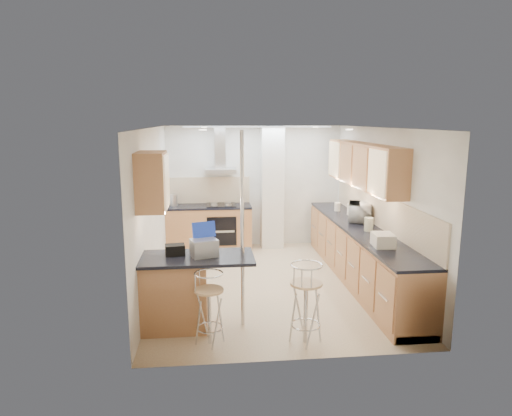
{
  "coord_description": "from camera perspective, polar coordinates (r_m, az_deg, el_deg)",
  "views": [
    {
      "loc": [
        -0.93,
        -6.98,
        2.63
      ],
      "look_at": [
        -0.19,
        0.2,
        1.22
      ],
      "focal_mm": 32.0,
      "sensor_mm": 36.0,
      "label": 1
    }
  ],
  "objects": [
    {
      "name": "room_shell",
      "position": [
        7.54,
        3.73,
        2.73
      ],
      "size": [
        3.64,
        4.84,
        2.51
      ],
      "color": "silver",
      "rests_on": "ground"
    },
    {
      "name": "laptop",
      "position": [
        5.75,
        -6.5,
        -4.97
      ],
      "size": [
        0.37,
        0.32,
        0.22
      ],
      "primitive_type": "cube",
      "rotation": [
        0.0,
        0.0,
        0.31
      ],
      "color": "gray",
      "rests_on": "peninsula"
    },
    {
      "name": "peninsula",
      "position": [
        5.93,
        -7.51,
        -10.32
      ],
      "size": [
        1.47,
        0.72,
        0.94
      ],
      "color": "#BA784A",
      "rests_on": "ground"
    },
    {
      "name": "back_counter",
      "position": [
        9.33,
        -5.89,
        -2.45
      ],
      "size": [
        1.7,
        0.63,
        0.92
      ],
      "color": "#BA784A",
      "rests_on": "ground"
    },
    {
      "name": "jar_a",
      "position": [
        8.44,
        11.72,
        -0.17
      ],
      "size": [
        0.16,
        0.16,
        0.2
      ],
      "primitive_type": "cylinder",
      "rotation": [
        0.0,
        0.0,
        0.43
      ],
      "color": "white",
      "rests_on": "right_counter"
    },
    {
      "name": "kettle",
      "position": [
        9.27,
        -10.29,
        1.0
      ],
      "size": [
        0.16,
        0.16,
        0.24
      ],
      "primitive_type": "cylinder",
      "color": "silver",
      "rests_on": "back_counter"
    },
    {
      "name": "ground",
      "position": [
        7.51,
        1.59,
        -9.44
      ],
      "size": [
        4.8,
        4.8,
        0.0
      ],
      "primitive_type": "plane",
      "color": "tan",
      "rests_on": "ground"
    },
    {
      "name": "bar_stool_end",
      "position": [
        5.53,
        6.24,
        -11.75
      ],
      "size": [
        0.55,
        0.55,
        0.98
      ],
      "primitive_type": null,
      "rotation": [
        0.0,
        0.0,
        1.07
      ],
      "color": "tan",
      "rests_on": "ground"
    },
    {
      "name": "jar_c",
      "position": [
        7.29,
        13.92,
        -1.99
      ],
      "size": [
        0.17,
        0.17,
        0.21
      ],
      "primitive_type": "cylinder",
      "rotation": [
        0.0,
        0.0,
        -0.28
      ],
      "color": "#B0AE8C",
      "rests_on": "right_counter"
    },
    {
      "name": "bread_bin",
      "position": [
        6.46,
        15.59,
        -3.87
      ],
      "size": [
        0.3,
        0.36,
        0.18
      ],
      "primitive_type": "cube",
      "rotation": [
        0.0,
        0.0,
        -0.09
      ],
      "color": "white",
      "rests_on": "right_counter"
    },
    {
      "name": "jar_b",
      "position": [
        8.75,
        10.13,
        0.16
      ],
      "size": [
        0.14,
        0.14,
        0.16
      ],
      "primitive_type": "cylinder",
      "rotation": [
        0.0,
        0.0,
        -0.38
      ],
      "color": "white",
      "rests_on": "right_counter"
    },
    {
      "name": "jar_d",
      "position": [
        6.67,
        15.84,
        -3.55
      ],
      "size": [
        0.12,
        0.12,
        0.15
      ],
      "primitive_type": "cylinder",
      "rotation": [
        0.0,
        0.0,
        -0.17
      ],
      "color": "silver",
      "rests_on": "right_counter"
    },
    {
      "name": "bag",
      "position": [
        5.87,
        -10.09,
        -5.16
      ],
      "size": [
        0.26,
        0.21,
        0.13
      ],
      "primitive_type": "cube",
      "rotation": [
        0.0,
        0.0,
        0.14
      ],
      "color": "black",
      "rests_on": "peninsula"
    },
    {
      "name": "right_counter",
      "position": [
        7.7,
        12.8,
        -5.59
      ],
      "size": [
        0.63,
        4.4,
        0.92
      ],
      "color": "#BA784A",
      "rests_on": "ground"
    },
    {
      "name": "microwave",
      "position": [
        7.97,
        12.88,
        -0.5
      ],
      "size": [
        0.53,
        0.64,
        0.3
      ],
      "primitive_type": "imported",
      "rotation": [
        0.0,
        0.0,
        1.25
      ],
      "color": "silver",
      "rests_on": "right_counter"
    },
    {
      "name": "bar_stool_near",
      "position": [
        5.51,
        -5.86,
        -12.34
      ],
      "size": [
        0.44,
        0.44,
        0.89
      ],
      "primitive_type": null,
      "rotation": [
        0.0,
        0.0,
        -0.23
      ],
      "color": "tan",
      "rests_on": "ground"
    }
  ]
}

